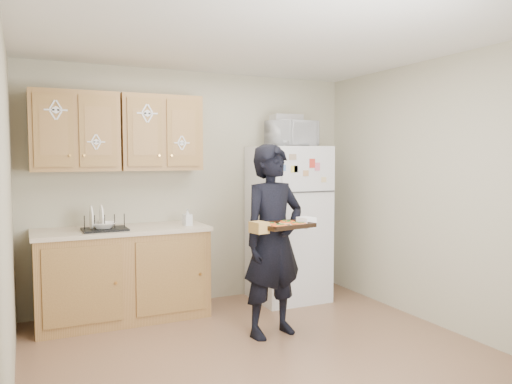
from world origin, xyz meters
The scene contains 23 objects.
floor centered at (0.00, 0.00, 0.00)m, with size 3.60×3.60×0.00m, color brown.
ceiling centered at (0.00, 0.00, 2.50)m, with size 3.60×3.60×0.00m, color silver.
wall_back centered at (0.00, 1.80, 1.25)m, with size 3.60×0.04×2.50m, color #ADA68C.
wall_front centered at (0.00, -1.80, 1.25)m, with size 3.60×0.04×2.50m, color #ADA68C.
wall_left centered at (-1.80, 0.00, 1.25)m, with size 0.04×3.60×2.50m, color #ADA68C.
wall_right centered at (1.80, 0.00, 1.25)m, with size 0.04×3.60×2.50m, color #ADA68C.
refrigerator centered at (0.95, 1.43, 0.85)m, with size 0.75×0.70×1.70m, color silver.
base_cabinet centered at (-0.85, 1.48, 0.43)m, with size 1.60×0.60×0.86m, color brown.
countertop centered at (-0.85, 1.48, 0.88)m, with size 1.64×0.64×0.04m, color beige.
upper_cab_left centered at (-1.25, 1.61, 1.83)m, with size 0.80×0.33×0.75m, color brown.
upper_cab_right centered at (-0.43, 1.61, 1.83)m, with size 0.80×0.33×0.75m, color brown.
cereal_box centered at (1.47, 1.67, 0.16)m, with size 0.20×0.07×0.32m, color gold.
person centered at (0.28, 0.49, 0.85)m, with size 0.62×0.41×1.70m, color black.
baking_tray centered at (0.23, 0.19, 1.02)m, with size 0.44×0.32×0.04m, color black.
pizza_front_left centered at (0.14, 0.10, 1.04)m, with size 0.15×0.15×0.02m, color #DB5D1B.
pizza_front_right centered at (0.34, 0.14, 1.04)m, with size 0.15×0.15×0.02m, color #DB5D1B.
pizza_back_left centered at (0.11, 0.25, 1.04)m, with size 0.15×0.15×0.02m, color #DB5D1B.
pizza_back_right centered at (0.32, 0.28, 1.04)m, with size 0.15×0.15×0.02m, color #DB5D1B.
microwave centered at (0.96, 1.38, 1.84)m, with size 0.50×0.34×0.28m, color silver.
foil_pan centered at (0.91, 1.41, 2.01)m, with size 0.32×0.22×0.07m, color silver.
dish_rack centered at (-1.02, 1.39, 0.98)m, with size 0.40×0.30×0.16m, color black.
bowl centered at (-1.03, 1.39, 0.95)m, with size 0.23×0.23×0.06m, color white.
soap_bottle centered at (-0.23, 1.38, 0.98)m, with size 0.08×0.08×0.17m, color silver.
Camera 1 is at (-1.70, -3.40, 1.59)m, focal length 35.00 mm.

